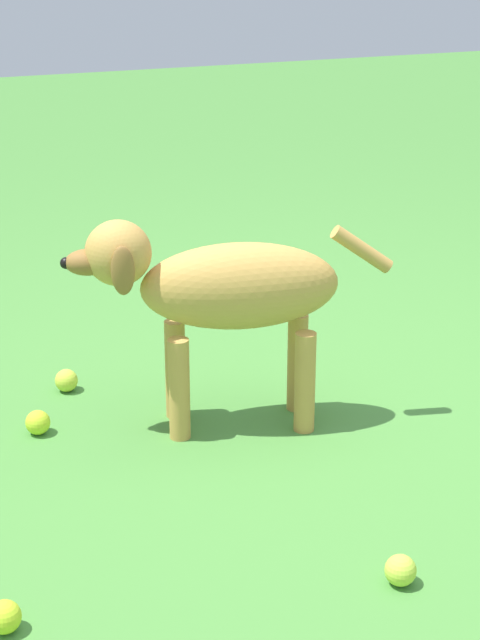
{
  "coord_description": "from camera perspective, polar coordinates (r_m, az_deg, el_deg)",
  "views": [
    {
      "loc": [
        1.12,
        2.11,
        1.28
      ],
      "look_at": [
        0.14,
        -0.23,
        0.3
      ],
      "focal_mm": 58.83,
      "sensor_mm": 36.0,
      "label": 1
    }
  ],
  "objects": [
    {
      "name": "tennis_ball_4",
      "position": [
        2.82,
        -10.94,
        -5.49
      ],
      "size": [
        0.07,
        0.07,
        0.07
      ],
      "primitive_type": "sphere",
      "color": "#C1E22C",
      "rests_on": "ground"
    },
    {
      "name": "ground",
      "position": [
        2.71,
        4.68,
        -7.09
      ],
      "size": [
        14.0,
        14.0,
        0.0
      ],
      "primitive_type": "plane",
      "color": "#478438"
    },
    {
      "name": "tennis_ball_2",
      "position": [
        3.06,
        -9.43,
        -3.26
      ],
      "size": [
        0.07,
        0.07,
        0.07
      ],
      "primitive_type": "sphere",
      "color": "#C5DA3D",
      "rests_on": "ground"
    },
    {
      "name": "tennis_ball_3",
      "position": [
        2.22,
        8.72,
        -13.31
      ],
      "size": [
        0.07,
        0.07,
        0.07
      ],
      "primitive_type": "sphere",
      "color": "#BFDF41",
      "rests_on": "ground"
    },
    {
      "name": "tennis_ball_0",
      "position": [
        2.12,
        -12.7,
        -15.48
      ],
      "size": [
        0.07,
        0.07,
        0.07
      ],
      "primitive_type": "sphere",
      "color": "#C0DE29",
      "rests_on": "ground"
    },
    {
      "name": "dog",
      "position": [
        2.69,
        -1.06,
        1.62
      ],
      "size": [
        0.83,
        0.34,
        0.58
      ],
      "rotation": [
        0.0,
        0.0,
        6.02
      ],
      "color": "#C69347",
      "rests_on": "ground"
    }
  ]
}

